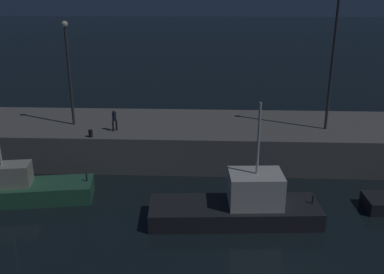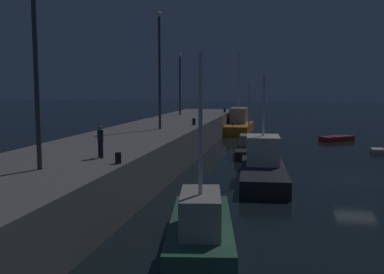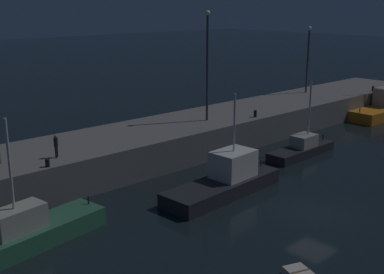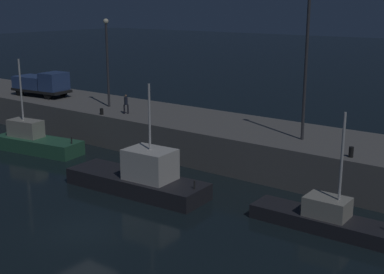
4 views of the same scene
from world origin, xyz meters
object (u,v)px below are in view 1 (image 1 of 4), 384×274
(fishing_trawler_green, at_px, (25,188))
(lamp_post_east, at_px, (333,53))
(lamp_post_west, at_px, (69,65))
(fishing_boat_blue, at_px, (241,205))
(dockworker, at_px, (114,119))
(bollard_east, at_px, (91,133))

(fishing_trawler_green, bearing_deg, lamp_post_east, 19.28)
(lamp_post_west, bearing_deg, fishing_trawler_green, -98.41)
(fishing_boat_blue, relative_size, dockworker, 6.08)
(fishing_boat_blue, relative_size, bollard_east, 19.07)
(lamp_post_west, distance_m, lamp_post_east, 18.29)
(lamp_post_west, bearing_deg, fishing_boat_blue, -36.74)
(fishing_trawler_green, bearing_deg, lamp_post_west, 81.59)
(bollard_east, bearing_deg, fishing_trawler_green, -125.01)
(lamp_post_west, xyz_separation_m, lamp_post_east, (18.26, -0.23, 1.00))
(fishing_boat_blue, xyz_separation_m, lamp_post_west, (-11.77, 8.79, 6.04))
(lamp_post_east, xyz_separation_m, bollard_east, (-16.30, -2.47, -5.12))
(dockworker, bearing_deg, lamp_post_west, 158.47)
(fishing_trawler_green, distance_m, dockworker, 7.64)
(lamp_post_east, bearing_deg, lamp_post_west, 179.26)
(fishing_boat_blue, xyz_separation_m, lamp_post_east, (6.49, 8.55, 7.04))
(fishing_boat_blue, xyz_separation_m, dockworker, (-8.44, 7.47, 2.57))
(lamp_post_west, height_order, lamp_post_east, lamp_post_east)
(fishing_boat_blue, bearing_deg, lamp_post_west, 143.26)
(lamp_post_west, bearing_deg, dockworker, -21.53)
(fishing_boat_blue, xyz_separation_m, fishing_trawler_green, (-12.80, 1.80, -0.12))
(fishing_trawler_green, distance_m, lamp_post_east, 21.66)
(lamp_post_west, bearing_deg, lamp_post_east, -0.74)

